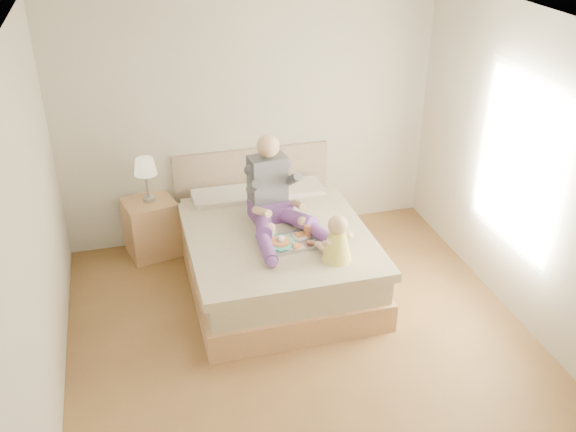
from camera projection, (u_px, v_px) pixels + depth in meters
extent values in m
cube|color=brown|center=(304.00, 344.00, 5.58)|extent=(4.00, 4.20, 0.01)
cube|color=white|center=(309.00, 29.00, 4.29)|extent=(4.00, 4.20, 0.02)
cube|color=beige|center=(249.00, 117.00, 6.72)|extent=(4.00, 0.02, 2.70)
cube|color=beige|center=(427.00, 400.00, 3.16)|extent=(4.00, 0.02, 2.70)
cube|color=beige|center=(32.00, 242.00, 4.48)|extent=(0.02, 4.20, 2.70)
cube|color=beige|center=(534.00, 178.00, 5.39)|extent=(0.02, 4.20, 2.70)
cube|color=white|center=(520.00, 164.00, 5.53)|extent=(0.02, 1.30, 1.60)
cube|color=white|center=(519.00, 164.00, 5.53)|extent=(0.01, 1.18, 1.48)
cube|color=#A5774D|center=(276.00, 269.00, 6.38)|extent=(1.68, 2.13, 0.28)
cube|color=tan|center=(275.00, 246.00, 6.25)|extent=(1.60, 2.05, 0.24)
cube|color=tan|center=(279.00, 239.00, 6.05)|extent=(1.70, 1.80, 0.09)
cube|color=beige|center=(223.00, 200.00, 6.71)|extent=(0.62, 0.40, 0.14)
cube|color=beige|center=(293.00, 192.00, 6.88)|extent=(0.62, 0.40, 0.14)
cube|color=gray|center=(252.00, 190.00, 7.11)|extent=(1.70, 0.08, 1.00)
cube|color=#A5774D|center=(151.00, 227.00, 6.77)|extent=(0.59, 0.55, 0.61)
cylinder|color=#AFB2B6|center=(149.00, 199.00, 6.63)|extent=(0.13, 0.13, 0.04)
cylinder|color=#AFB2B6|center=(147.00, 186.00, 6.56)|extent=(0.03, 0.03, 0.26)
cone|color=#F1E7BD|center=(145.00, 166.00, 6.45)|extent=(0.23, 0.23, 0.17)
cube|color=#5D3482|center=(270.00, 210.00, 6.29)|extent=(0.41, 0.34, 0.18)
cube|color=#3C3D44|center=(268.00, 179.00, 6.19)|extent=(0.38, 0.26, 0.47)
sphere|color=#D8AE87|center=(268.00, 146.00, 5.99)|extent=(0.22, 0.22, 0.22)
cylinder|color=#5D3482|center=(264.00, 224.00, 6.05)|extent=(0.25, 0.53, 0.21)
cylinder|color=#5D3482|center=(267.00, 247.00, 5.71)|extent=(0.14, 0.46, 0.12)
sphere|color=#5D3482|center=(272.00, 261.00, 5.53)|extent=(0.11, 0.11, 0.11)
cylinder|color=#3C3D44|center=(253.00, 187.00, 6.00)|extent=(0.10, 0.30, 0.24)
cylinder|color=#D8AE87|center=(262.00, 212.00, 5.94)|extent=(0.14, 0.31, 0.16)
sphere|color=#D8AE87|center=(271.00, 228.00, 5.88)|extent=(0.09, 0.09, 0.09)
cylinder|color=#5D3482|center=(294.00, 218.00, 6.15)|extent=(0.37, 0.52, 0.21)
cylinder|color=#5D3482|center=(322.00, 235.00, 5.90)|extent=(0.26, 0.47, 0.12)
sphere|color=#5D3482|center=(337.00, 246.00, 5.74)|extent=(0.11, 0.11, 0.11)
cylinder|color=#3C3D44|center=(292.00, 180.00, 6.13)|extent=(0.16, 0.31, 0.24)
cylinder|color=#D8AE87|center=(299.00, 204.00, 6.07)|extent=(0.08, 0.31, 0.16)
sphere|color=#D8AE87|center=(302.00, 221.00, 5.98)|extent=(0.09, 0.09, 0.09)
cube|color=#AFB2B6|center=(291.00, 243.00, 5.89)|extent=(0.49, 0.39, 0.01)
cylinder|color=teal|center=(280.00, 243.00, 5.86)|extent=(0.27, 0.27, 0.02)
cylinder|color=#DB8549|center=(280.00, 241.00, 5.85)|extent=(0.18, 0.18, 0.02)
cylinder|color=white|center=(271.00, 234.00, 5.93)|extent=(0.08, 0.08, 0.09)
torus|color=white|center=(275.00, 233.00, 5.95)|extent=(0.02, 0.06, 0.06)
cylinder|color=olive|center=(270.00, 230.00, 5.91)|extent=(0.07, 0.07, 0.01)
cylinder|color=white|center=(300.00, 236.00, 5.98)|extent=(0.15, 0.15, 0.01)
cube|color=#DB8549|center=(300.00, 235.00, 5.97)|extent=(0.09, 0.08, 0.02)
cylinder|color=white|center=(297.00, 247.00, 5.80)|extent=(0.15, 0.15, 0.01)
ellipsoid|color=red|center=(299.00, 246.00, 5.79)|extent=(0.04, 0.03, 0.01)
cylinder|color=white|center=(307.00, 231.00, 5.96)|extent=(0.07, 0.07, 0.12)
cylinder|color=orange|center=(307.00, 231.00, 5.96)|extent=(0.07, 0.07, 0.12)
cylinder|color=white|center=(311.00, 243.00, 5.83)|extent=(0.07, 0.07, 0.04)
cylinder|color=#49190A|center=(311.00, 244.00, 5.83)|extent=(0.06, 0.06, 0.03)
cone|color=#E7DE49|center=(337.00, 246.00, 5.59)|extent=(0.26, 0.26, 0.28)
sphere|color=#D8AE87|center=(338.00, 225.00, 5.49)|extent=(0.17, 0.17, 0.17)
cylinder|color=#D8AE87|center=(324.00, 249.00, 5.71)|extent=(0.09, 0.21, 0.07)
sphere|color=#D8AE87|center=(317.00, 245.00, 5.78)|extent=(0.06, 0.06, 0.06)
cylinder|color=#D8AE87|center=(327.00, 243.00, 5.52)|extent=(0.05, 0.14, 0.12)
cylinder|color=#D8AE87|center=(333.00, 246.00, 5.75)|extent=(0.14, 0.21, 0.07)
sphere|color=#D8AE87|center=(327.00, 241.00, 5.83)|extent=(0.06, 0.06, 0.06)
cylinder|color=#D8AE87|center=(346.00, 236.00, 5.62)|extent=(0.12, 0.15, 0.12)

